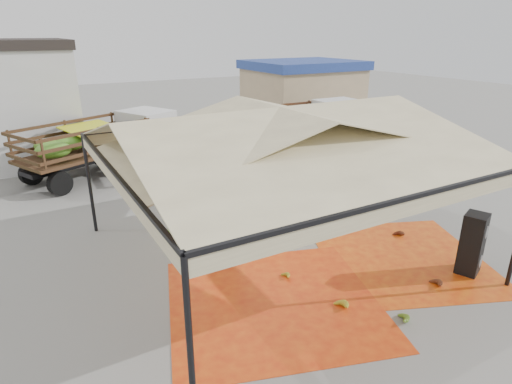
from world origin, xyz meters
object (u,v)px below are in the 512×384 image
truck_left (107,139)px  truck_right (301,127)px  vendor (218,177)px  speaker_stack (472,244)px  banana_heap (251,209)px

truck_left → truck_right: 8.58m
vendor → truck_right: (5.53, 2.85, 0.70)m
speaker_stack → truck_left: bearing=92.8°
banana_heap → speaker_stack: 6.14m
speaker_stack → vendor: (-3.40, 7.50, 0.10)m
banana_heap → vendor: (-0.00, 2.39, 0.34)m
speaker_stack → truck_right: size_ratio=0.21×
truck_right → truck_left: bearing=161.7°
vendor → banana_heap: bearing=88.6°
truck_left → banana_heap: bearing=-97.0°
truck_right → vendor: bearing=-152.1°
banana_heap → truck_right: truck_right is taller
truck_right → speaker_stack: bearing=-101.0°
banana_heap → speaker_stack: speaker_stack is taller
speaker_stack → truck_left: truck_left is taller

